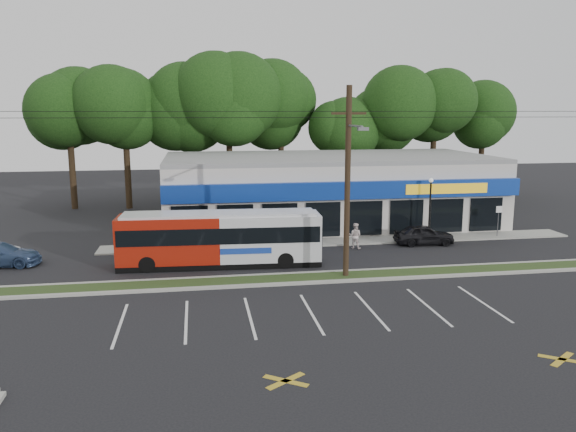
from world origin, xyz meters
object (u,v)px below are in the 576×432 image
(lamp_post, at_px, (430,201))
(sign_post, at_px, (499,216))
(pedestrian_a, at_px, (301,232))
(car_dark, at_px, (424,235))
(utility_pole, at_px, (345,176))
(metrobus, at_px, (220,237))
(pedestrian_b, at_px, (355,236))

(lamp_post, distance_m, sign_post, 5.13)
(lamp_post, distance_m, pedestrian_a, 9.18)
(sign_post, relative_size, car_dark, 0.57)
(utility_pole, distance_m, sign_post, 15.71)
(utility_pole, relative_size, sign_post, 22.47)
(lamp_post, bearing_deg, car_dark, -124.14)
(sign_post, height_order, car_dark, sign_post)
(utility_pole, bearing_deg, metrobus, 150.40)
(pedestrian_b, bearing_deg, lamp_post, -135.13)
(car_dark, bearing_deg, sign_post, -75.15)
(utility_pole, relative_size, car_dark, 12.79)
(car_dark, bearing_deg, utility_pole, 135.87)
(car_dark, distance_m, pedestrian_b, 4.83)
(sign_post, xyz_separation_m, pedestrian_a, (-14.00, -0.07, -0.68))
(utility_pole, height_order, pedestrian_b, utility_pole)
(utility_pole, xyz_separation_m, car_dark, (7.24, 6.51, -4.75))
(lamp_post, relative_size, car_dark, 1.09)
(sign_post, relative_size, pedestrian_a, 1.28)
(metrobus, relative_size, pedestrian_b, 6.95)
(lamp_post, xyz_separation_m, pedestrian_a, (-9.00, -0.30, -1.80))
(lamp_post, height_order, pedestrian_a, lamp_post)
(car_dark, bearing_deg, pedestrian_a, 86.39)
(lamp_post, distance_m, metrobus, 15.12)
(sign_post, distance_m, pedestrian_a, 14.02)
(car_dark, bearing_deg, pedestrian_b, 97.85)
(car_dark, height_order, pedestrian_b, pedestrian_b)
(utility_pole, height_order, car_dark, utility_pole)
(lamp_post, height_order, pedestrian_b, lamp_post)
(lamp_post, bearing_deg, sign_post, -2.58)
(metrobus, bearing_deg, pedestrian_a, 39.14)
(pedestrian_b, bearing_deg, utility_pole, 96.93)
(lamp_post, xyz_separation_m, sign_post, (5.00, -0.23, -1.12))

